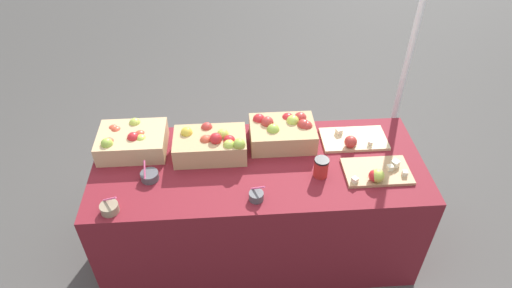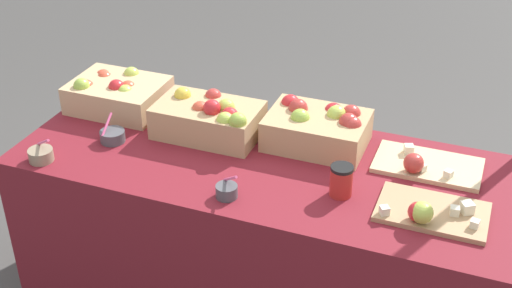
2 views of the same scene
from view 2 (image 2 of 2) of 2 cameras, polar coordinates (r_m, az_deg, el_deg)
table at (r=2.85m, az=0.53°, el=-7.67°), size 1.90×0.76×0.74m
apple_crate_left at (r=3.04m, az=-11.38°, el=4.10°), size 0.39×0.29×0.16m
apple_crate_middle at (r=2.77m, az=-3.87°, el=2.13°), size 0.42×0.25×0.18m
apple_crate_right at (r=2.71m, az=5.18°, el=1.39°), size 0.38×0.28×0.17m
cutting_board_front at (r=2.39m, az=14.08°, el=-5.44°), size 0.37×0.23×0.09m
cutting_board_back at (r=2.65m, az=13.70°, el=-1.66°), size 0.39×0.23×0.09m
sample_bowl_near at (r=2.80m, az=-11.71°, el=0.66°), size 0.10×0.10×0.11m
sample_bowl_mid at (r=2.75m, az=-17.25°, el=-0.85°), size 0.10×0.09×0.10m
sample_bowl_far at (r=2.42m, az=-2.42°, el=-3.86°), size 0.09×0.08×0.10m
coffee_cup at (r=2.43m, az=7.02°, el=-3.01°), size 0.08×0.08×0.12m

